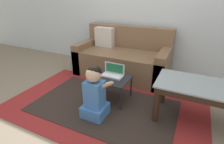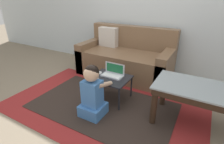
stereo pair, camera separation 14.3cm
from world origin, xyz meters
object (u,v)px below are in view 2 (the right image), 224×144
coffee_table (201,94)px  person_seated (92,92)px  couch (126,59)px  laptop_desk (110,80)px  laptop (113,74)px  computer_mouse (99,73)px

coffee_table → person_seated: bearing=-159.4°
couch → laptop_desk: size_ratio=3.11×
couch → laptop: 0.86m
couch → coffee_table: 1.58m
laptop → person_seated: size_ratio=0.45×
couch → laptop_desk: (0.19, -0.89, 0.00)m
laptop → person_seated: (-0.01, -0.47, -0.06)m
couch → computer_mouse: couch is taller
laptop → person_seated: bearing=-91.7°
couch → laptop: bearing=-76.8°
laptop_desk → laptop: (0.01, 0.05, 0.07)m
coffee_table → laptop_desk: (-1.12, -0.01, -0.10)m
laptop_desk → laptop: bearing=80.9°
coffee_table → laptop_desk: coffee_table is taller
couch → laptop: (0.20, -0.83, 0.07)m
laptop_desk → couch: bearing=101.9°
laptop → coffee_table: bearing=-2.5°
coffee_table → laptop: size_ratio=3.27×
computer_mouse → laptop_desk: bearing=-3.9°
computer_mouse → person_seated: (0.19, -0.43, -0.04)m
couch → computer_mouse: 0.87m
person_seated → laptop_desk: bearing=89.3°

